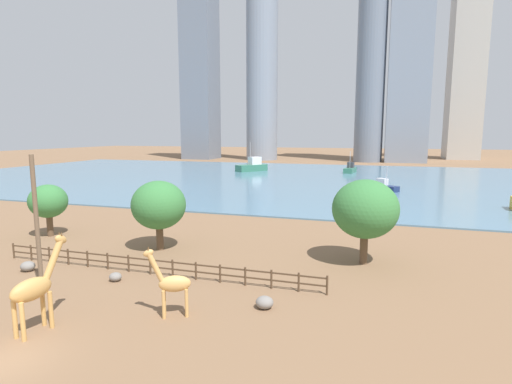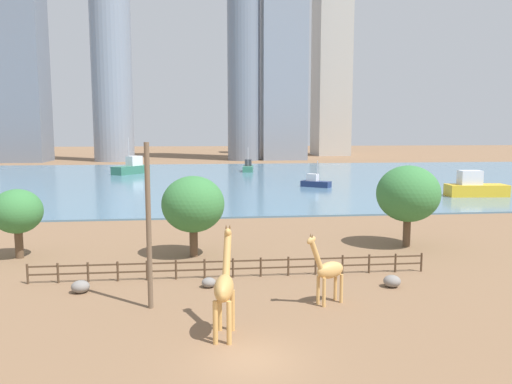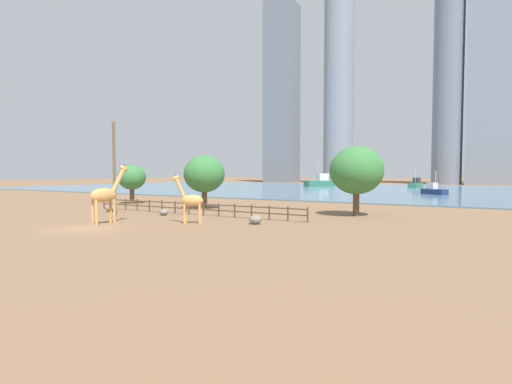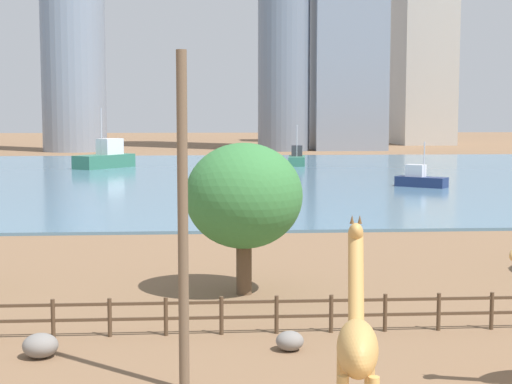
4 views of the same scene
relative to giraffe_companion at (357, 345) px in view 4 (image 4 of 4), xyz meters
The scene contains 11 objects.
ground_plane 77.34m from the giraffe_companion, 89.27° to the left, with size 400.00×400.00×0.00m, color brown.
harbor_water 74.33m from the giraffe_companion, 89.24° to the left, with size 180.00×86.00×0.20m, color slate.
giraffe_companion is the anchor object (origin of this frame).
utility_pole 6.03m from the giraffe_companion, 133.23° to the left, with size 0.28×0.28×9.05m, color brown.
boulder_near_fence 11.16m from the giraffe_companion, 139.15° to the left, with size 1.08×1.00×0.75m, color gray.
boulder_small 7.68m from the giraffe_companion, 95.01° to the left, with size 0.88×0.82×0.62m, color gray.
enclosure_fence 9.49m from the giraffe_companion, 84.00° to the left, with size 26.13×0.14×1.30m.
tree_right_tall 15.35m from the giraffe_companion, 96.28° to the left, with size 4.79×4.79×6.22m.
boat_ferry 61.41m from the giraffe_companion, 73.03° to the left, with size 4.99×4.39×4.43m.
boat_sailboat 91.78m from the giraffe_companion, 83.94° to the left, with size 3.05×6.43×5.57m.
boat_tug 89.22m from the giraffe_companion, 100.41° to the left, with size 7.70×8.85×7.83m.
Camera 4 is at (-4.31, -13.73, 7.43)m, focal length 55.00 mm.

